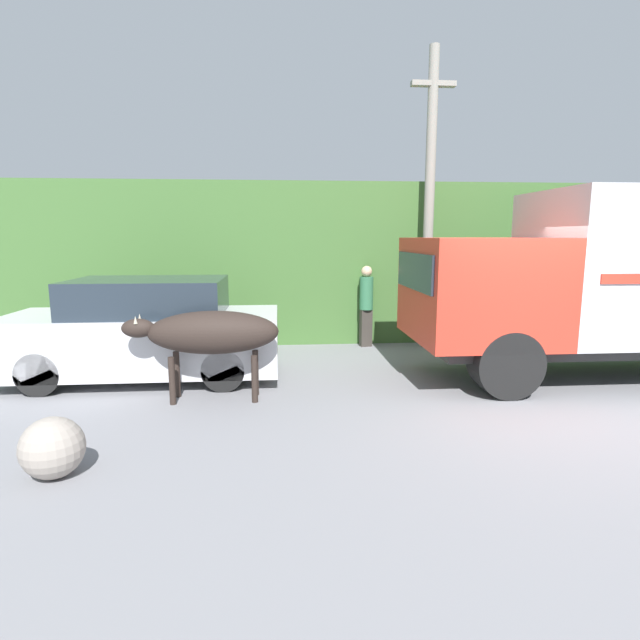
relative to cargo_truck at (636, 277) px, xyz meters
name	(u,v)px	position (x,y,z in m)	size (l,w,h in m)	color
ground_plane	(521,404)	(-2.46, -1.24, -1.70)	(60.00, 60.00, 0.00)	gray
hillside_embankment	(400,258)	(-2.46, 6.20, 0.06)	(32.00, 6.54, 3.51)	#426B33
building_backdrop	(211,269)	(-7.51, 4.32, -0.10)	(6.53, 2.70, 3.16)	#99ADB7
cargo_truck	(636,277)	(0.00, 0.00, 0.00)	(7.02, 2.33, 3.08)	#2D2D2D
brown_cow	(210,333)	(-6.88, -0.69, -0.71)	(2.21, 0.62, 1.31)	#2D231E
parked_suv	(146,331)	(-8.09, 0.49, -0.89)	(4.38, 1.78, 1.67)	silver
pedestrian_on_hill	(366,301)	(-4.03, 2.68, -0.72)	(0.34, 0.34, 1.74)	#38332D
utility_pole	(429,196)	(-2.77, 2.55, 1.47)	(0.90, 0.21, 6.08)	gray
roadside_rock	(52,448)	(-8.13, -2.97, -1.39)	(0.61, 0.61, 0.61)	gray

